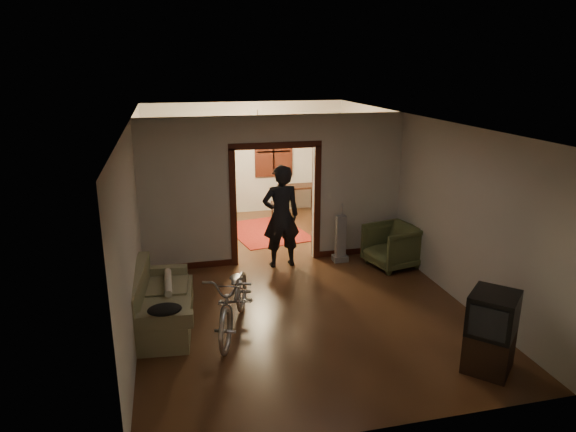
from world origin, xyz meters
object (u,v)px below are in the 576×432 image
object	(u,v)px
bicycle	(235,299)
armchair	(392,246)
sofa	(162,298)
locker	(199,184)
person	(281,216)
desk	(298,199)

from	to	relation	value
bicycle	armchair	distance (m)	3.65
sofa	armchair	bearing A→B (deg)	22.55
sofa	locker	xyz separation A→B (m)	(0.91, 5.06, 0.51)
bicycle	sofa	bearing A→B (deg)	175.87
person	armchair	bearing A→B (deg)	162.11
armchair	desk	xyz separation A→B (m)	(-0.82, 3.91, -0.05)
sofa	person	world-z (taller)	person
sofa	armchair	world-z (taller)	sofa
sofa	desk	size ratio (longest dim) A/B	1.90
sofa	bicycle	world-z (taller)	bicycle
desk	bicycle	bearing A→B (deg)	-110.20
armchair	person	xyz separation A→B (m)	(-2.02, 0.52, 0.57)
bicycle	armchair	bearing A→B (deg)	46.58
locker	person	bearing A→B (deg)	-82.47
armchair	desk	world-z (taller)	armchair
bicycle	desk	bearing A→B (deg)	85.23
armchair	person	distance (m)	2.17
locker	desk	size ratio (longest dim) A/B	1.95
locker	desk	world-z (taller)	locker
armchair	person	world-z (taller)	person
locker	armchair	bearing A→B (deg)	-62.77
bicycle	desk	xyz separation A→B (m)	(2.39, 5.65, -0.13)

